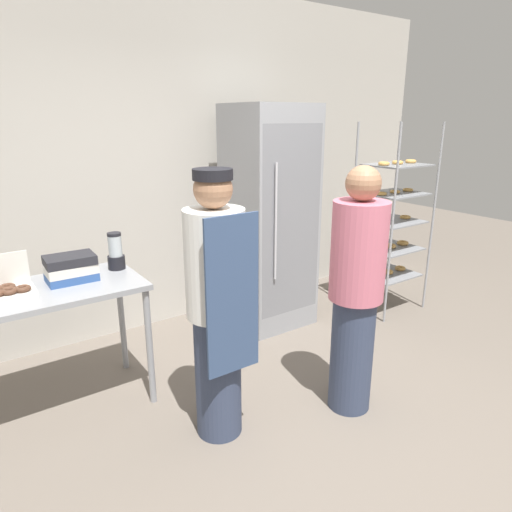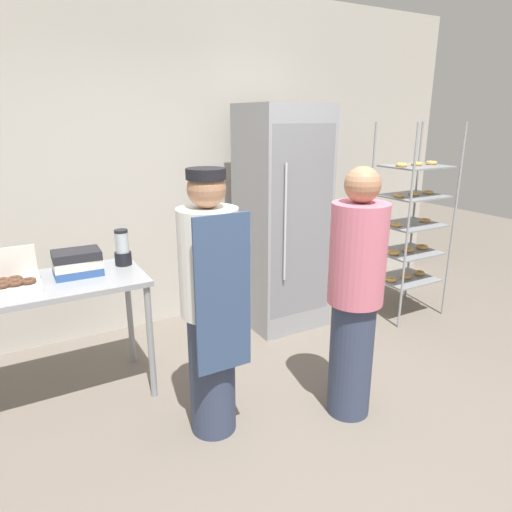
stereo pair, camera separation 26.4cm
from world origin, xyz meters
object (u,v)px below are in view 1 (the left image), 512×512
Objects in this scene: refrigerator at (269,219)px; baking_rack at (392,222)px; binder_stack at (71,268)px; person_customer at (356,292)px; person_baker at (217,306)px; blender_pitcher at (116,253)px; donut_box at (8,291)px.

baking_rack is (1.18, -0.44, -0.10)m from refrigerator.
binder_stack is at bearing -170.98° from refrigerator.
refrigerator reaches higher than person_customer.
baking_rack is 5.97× the size of binder_stack.
binder_stack is 1.04m from person_baker.
person_customer is at bearing -47.15° from blender_pitcher.
refrigerator reaches higher than donut_box.
donut_box is 0.17× the size of person_customer.
baking_rack reaches higher than binder_stack.
refrigerator is at bearing 43.08° from person_baker.
baking_rack is 3.36m from donut_box.
baking_rack is 6.55× the size of donut_box.
refrigerator is 1.26m from baking_rack.
baking_rack is 1.13× the size of person_baker.
donut_box is 0.91× the size of binder_stack.
person_customer is (1.12, -1.20, -0.15)m from blender_pitcher.
binder_stack is (0.38, 0.12, 0.04)m from donut_box.
donut_box reaches higher than binder_stack.
binder_stack is at bearing 16.69° from donut_box.
person_customer is at bearing -147.69° from baking_rack.
person_customer is at bearing -17.94° from person_baker.
refrigerator is 2.23m from donut_box.
person_baker is (0.97, -0.74, -0.07)m from donut_box.
baking_rack is 2.50m from person_baker.
donut_box is (-2.19, -0.40, -0.08)m from refrigerator.
refrigerator is 1.47m from person_customer.
person_baker is at bearing -37.37° from donut_box.
person_baker is (0.26, -0.93, -0.13)m from blender_pitcher.
blender_pitcher is at bearing 12.80° from binder_stack.
baking_rack is at bearing 32.31° from person_customer.
person_customer reaches higher than binder_stack.
donut_box is at bearing -169.60° from refrigerator.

